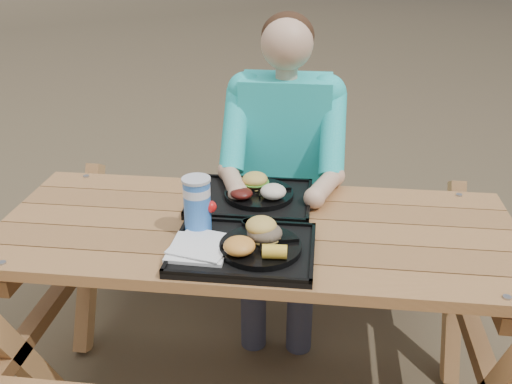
# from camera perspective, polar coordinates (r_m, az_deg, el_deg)

# --- Properties ---
(picnic_table) EXTENTS (1.80, 1.49, 0.75)m
(picnic_table) POSITION_cam_1_polar(r_m,az_deg,el_deg) (2.19, 0.00, -12.04)
(picnic_table) COLOR #999999
(picnic_table) RESTS_ON ground
(tray_near) EXTENTS (0.45, 0.35, 0.02)m
(tray_near) POSITION_cam_1_polar(r_m,az_deg,el_deg) (1.82, -1.27, -5.87)
(tray_near) COLOR black
(tray_near) RESTS_ON picnic_table
(tray_far) EXTENTS (0.45, 0.35, 0.02)m
(tray_far) POSITION_cam_1_polar(r_m,az_deg,el_deg) (2.14, -0.53, -0.76)
(tray_far) COLOR black
(tray_far) RESTS_ON picnic_table
(plate_near) EXTENTS (0.26, 0.26, 0.02)m
(plate_near) POSITION_cam_1_polar(r_m,az_deg,el_deg) (1.80, 0.44, -5.52)
(plate_near) COLOR black
(plate_near) RESTS_ON tray_near
(plate_far) EXTENTS (0.26, 0.26, 0.02)m
(plate_far) POSITION_cam_1_polar(r_m,az_deg,el_deg) (2.14, 0.30, -0.21)
(plate_far) COLOR black
(plate_far) RESTS_ON tray_far
(napkin_stack) EXTENTS (0.19, 0.19, 0.02)m
(napkin_stack) POSITION_cam_1_polar(r_m,az_deg,el_deg) (1.81, -5.75, -5.52)
(napkin_stack) COLOR white
(napkin_stack) RESTS_ON tray_near
(soda_cup) EXTENTS (0.09, 0.09, 0.18)m
(soda_cup) POSITION_cam_1_polar(r_m,az_deg,el_deg) (1.88, -5.89, -1.40)
(soda_cup) COLOR blue
(soda_cup) RESTS_ON tray_near
(condiment_bbq) EXTENTS (0.05, 0.05, 0.03)m
(condiment_bbq) POSITION_cam_1_polar(r_m,az_deg,el_deg) (1.92, -0.70, -3.31)
(condiment_bbq) COLOR #340507
(condiment_bbq) RESTS_ON tray_near
(condiment_mustard) EXTENTS (0.05, 0.05, 0.03)m
(condiment_mustard) POSITION_cam_1_polar(r_m,az_deg,el_deg) (1.91, 1.19, -3.44)
(condiment_mustard) COLOR yellow
(condiment_mustard) RESTS_ON tray_near
(sandwich) EXTENTS (0.11, 0.11, 0.11)m
(sandwich) POSITION_cam_1_polar(r_m,az_deg,el_deg) (1.80, 0.87, -3.20)
(sandwich) COLOR gold
(sandwich) RESTS_ON plate_near
(mac_cheese) EXTENTS (0.10, 0.10, 0.05)m
(mac_cheese) POSITION_cam_1_polar(r_m,az_deg,el_deg) (1.74, -1.68, -5.41)
(mac_cheese) COLOR gold
(mac_cheese) RESTS_ON plate_near
(corn_cob) EXTENTS (0.08, 0.08, 0.04)m
(corn_cob) POSITION_cam_1_polar(r_m,az_deg,el_deg) (1.72, 1.88, -5.98)
(corn_cob) COLOR yellow
(corn_cob) RESTS_ON plate_near
(cutlery_far) EXTENTS (0.03, 0.14, 0.01)m
(cutlery_far) POSITION_cam_1_polar(r_m,az_deg,el_deg) (2.17, -5.16, -0.23)
(cutlery_far) COLOR black
(cutlery_far) RESTS_ON tray_far
(burger) EXTENTS (0.10, 0.10, 0.09)m
(burger) POSITION_cam_1_polar(r_m,az_deg,el_deg) (2.16, -0.10, 1.59)
(burger) COLOR gold
(burger) RESTS_ON plate_far
(baked_beans) EXTENTS (0.08, 0.08, 0.04)m
(baked_beans) POSITION_cam_1_polar(r_m,az_deg,el_deg) (2.08, -1.46, -0.15)
(baked_beans) COLOR #4C130F
(baked_beans) RESTS_ON plate_far
(potato_salad) EXTENTS (0.09, 0.09, 0.05)m
(potato_salad) POSITION_cam_1_polar(r_m,az_deg,el_deg) (2.08, 1.73, 0.05)
(potato_salad) COLOR silver
(potato_salad) RESTS_ON plate_far
(diner) EXTENTS (0.48, 0.84, 1.28)m
(diner) POSITION_cam_1_polar(r_m,az_deg,el_deg) (2.54, 2.81, 0.54)
(diner) COLOR #1DCCB7
(diner) RESTS_ON ground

